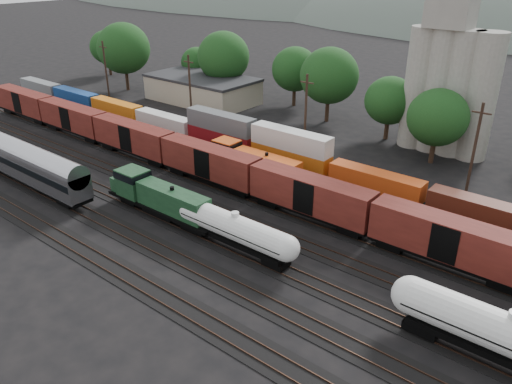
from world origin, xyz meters
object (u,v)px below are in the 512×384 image
Objects in this scene: passenger_coach at (25,161)px; orange_locomotive at (250,161)px; tank_car_a at (235,229)px; grain_silo at (450,77)px; green_locomotive at (156,196)px.

orange_locomotive is at bearing 43.82° from passenger_coach.
tank_car_a is 31.71m from passenger_coach.
tank_car_a is 42.31m from grain_silo.
passenger_coach reaches higher than green_locomotive.
green_locomotive is at bearing 14.49° from passenger_coach.
orange_locomotive is 0.57× the size of grain_silo.
orange_locomotive is at bearing 84.33° from green_locomotive.
green_locomotive is 0.56× the size of grain_silo.
grain_silo is at bearing 82.34° from tank_car_a.
passenger_coach is 1.50× the size of orange_locomotive.
passenger_coach reaches higher than tank_car_a.
green_locomotive reaches higher than tank_car_a.
grain_silo is (17.46, 41.00, 8.80)m from green_locomotive.
tank_car_a is at bearing 9.08° from passenger_coach.
passenger_coach is (-19.35, -5.00, 0.96)m from green_locomotive.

